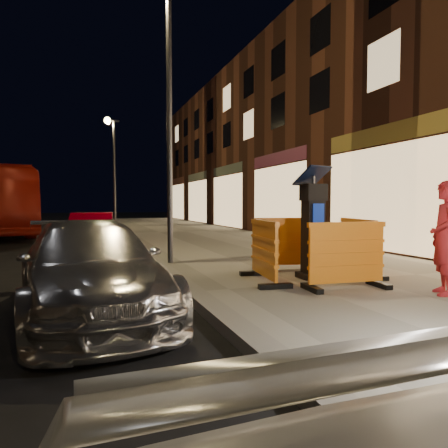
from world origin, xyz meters
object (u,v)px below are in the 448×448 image
object	(u,v)px
parking_kiosk	(313,226)
barrier_back	(287,244)
barrier_kerbside	(264,251)
car_red	(92,251)
barrier_front	(347,255)
man	(445,238)
barrier_bldgside	(357,247)
car_silver	(91,313)
bus_doubledecker	(2,235)

from	to	relation	value
parking_kiosk	barrier_back	xyz separation A→B (m)	(0.00, 0.95, -0.41)
barrier_kerbside	car_red	size ratio (longest dim) A/B	0.37
barrier_front	car_red	size ratio (longest dim) A/B	0.37
barrier_front	barrier_back	size ratio (longest dim) A/B	1.00
barrier_kerbside	man	xyz separation A→B (m)	(2.03, -1.75, 0.31)
car_red	barrier_kerbside	bearing A→B (deg)	-64.86
barrier_back	barrier_bldgside	world-z (taller)	same
barrier_bldgside	car_silver	distance (m)	4.76
parking_kiosk	barrier_back	world-z (taller)	parking_kiosk
parking_kiosk	barrier_front	bearing A→B (deg)	-80.11
car_silver	bus_doubledecker	bearing A→B (deg)	97.35
car_silver	bus_doubledecker	xyz separation A→B (m)	(-3.56, 15.23, 0.00)
car_red	bus_doubledecker	xyz separation A→B (m)	(-3.77, 7.87, 0.00)
man	car_red	bearing A→B (deg)	-120.73
car_silver	man	xyz separation A→B (m)	(4.82, -1.28, 0.97)
barrier_kerbside	barrier_bldgside	xyz separation A→B (m)	(1.90, 0.00, 0.00)
bus_doubledecker	barrier_front	bearing A→B (deg)	-74.20
parking_kiosk	barrier_bldgside	bearing A→B (deg)	9.89
bus_doubledecker	barrier_kerbside	bearing A→B (deg)	-75.85
barrier_kerbside	bus_doubledecker	xyz separation A→B (m)	(-6.35, 14.76, -0.67)
barrier_kerbside	bus_doubledecker	bearing A→B (deg)	31.18
parking_kiosk	car_red	xyz separation A→B (m)	(-3.53, 6.89, -1.08)
car_red	man	xyz separation A→B (m)	(4.61, -8.64, 0.97)
barrier_back	parking_kiosk	bearing A→B (deg)	-77.11
barrier_front	car_red	distance (m)	8.63
barrier_back	man	distance (m)	2.93
parking_kiosk	barrier_front	xyz separation A→B (m)	(0.00, -0.95, -0.41)
barrier_kerbside	barrier_bldgside	bearing A→B (deg)	-82.11
car_red	barrier_bldgside	bearing A→B (deg)	-52.36
barrier_bldgside	man	size ratio (longest dim) A/B	0.80
barrier_kerbside	car_silver	xyz separation A→B (m)	(-2.79, -0.47, -0.67)
barrier_kerbside	man	world-z (taller)	man
barrier_kerbside	bus_doubledecker	size ratio (longest dim) A/B	0.12
barrier_front	barrier_back	bearing A→B (deg)	94.89
parking_kiosk	barrier_back	distance (m)	1.03
barrier_kerbside	bus_doubledecker	distance (m)	16.09
parking_kiosk	barrier_kerbside	world-z (taller)	parking_kiosk
barrier_back	bus_doubledecker	bearing A→B (deg)	130.76
car_silver	bus_doubledecker	distance (m)	15.64
car_red	man	world-z (taller)	man
barrier_front	man	size ratio (longest dim) A/B	0.80
barrier_kerbside	barrier_back	bearing A→B (deg)	-37.11
barrier_kerbside	man	bearing A→B (deg)	-122.98
parking_kiosk	bus_doubledecker	bearing A→B (deg)	126.22
car_silver	car_red	size ratio (longest dim) A/B	1.17
car_silver	man	bearing A→B (deg)	-20.72
bus_doubledecker	man	distance (m)	18.55
car_silver	barrier_bldgside	bearing A→B (deg)	-0.08
car_silver	parking_kiosk	bearing A→B (deg)	1.36
barrier_back	car_silver	xyz separation A→B (m)	(-3.74, -1.42, -0.67)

